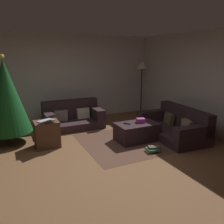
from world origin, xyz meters
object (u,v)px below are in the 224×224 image
object	(u,v)px
book_stack	(153,149)
gift_box	(141,120)
couch_left	(72,117)
corner_lamp	(142,69)
tv_remote	(127,123)
side_table	(47,134)
couch_right	(176,126)
laptop	(47,119)
christmas_tree	(6,97)
ottoman	(137,132)

from	to	relation	value
book_stack	gift_box	bearing A→B (deg)	77.83
couch_left	corner_lamp	bearing A→B (deg)	-170.50
tv_remote	side_table	bearing A→B (deg)	130.53
couch_left	tv_remote	size ratio (longest dim) A/B	10.03
couch_right	gift_box	xyz separation A→B (m)	(-0.90, 0.22, 0.20)
side_table	laptop	distance (m)	0.35
couch_left	christmas_tree	bearing A→B (deg)	18.80
corner_lamp	christmas_tree	bearing A→B (deg)	-167.49
gift_box	christmas_tree	xyz separation A→B (m)	(-2.84, 1.14, 0.62)
couch_right	corner_lamp	bearing A→B (deg)	-6.78
laptop	gift_box	bearing A→B (deg)	-12.61
couch_left	side_table	world-z (taller)	couch_left
ottoman	gift_box	xyz separation A→B (m)	(0.11, 0.03, 0.26)
laptop	ottoman	bearing A→B (deg)	-14.08
ottoman	christmas_tree	world-z (taller)	christmas_tree
tv_remote	christmas_tree	distance (m)	2.80
christmas_tree	side_table	xyz separation A→B (m)	(0.72, -0.62, -0.80)
gift_box	laptop	size ratio (longest dim) A/B	0.40
ottoman	book_stack	size ratio (longest dim) A/B	3.11
gift_box	book_stack	world-z (taller)	gift_box
christmas_tree	corner_lamp	size ratio (longest dim) A/B	1.12
couch_left	laptop	size ratio (longest dim) A/B	3.31
side_table	corner_lamp	xyz separation A→B (m)	(3.46, 1.55, 1.24)
tv_remote	couch_left	bearing A→B (deg)	83.02
ottoman	side_table	xyz separation A→B (m)	(-2.01, 0.54, 0.08)
tv_remote	corner_lamp	size ratio (longest dim) A/B	0.09
couch_left	tv_remote	distance (m)	1.85
ottoman	corner_lamp	bearing A→B (deg)	55.28
couch_left	corner_lamp	world-z (taller)	corner_lamp
book_stack	laptop	bearing A→B (deg)	147.67
christmas_tree	corner_lamp	xyz separation A→B (m)	(4.18, 0.93, 0.44)
couch_left	couch_right	xyz separation A→B (m)	(2.10, -1.89, -0.01)
couch_right	side_table	world-z (taller)	couch_right
ottoman	corner_lamp	size ratio (longest dim) A/B	0.55
couch_right	christmas_tree	size ratio (longest dim) A/B	0.93
couch_right	christmas_tree	bearing A→B (deg)	74.12
couch_left	couch_right	size ratio (longest dim) A/B	0.86
couch_left	tv_remote	world-z (taller)	couch_left
christmas_tree	couch_left	bearing A→B (deg)	18.08
gift_box	christmas_tree	distance (m)	3.12
tv_remote	christmas_tree	bearing A→B (deg)	121.84
laptop	couch_left	bearing A→B (deg)	53.47
tv_remote	book_stack	world-z (taller)	tv_remote
gift_box	side_table	xyz separation A→B (m)	(-2.12, 0.51, -0.18)
ottoman	book_stack	xyz separation A→B (m)	(-0.05, -0.73, -0.15)
gift_box	corner_lamp	size ratio (longest dim) A/B	0.11
book_stack	side_table	bearing A→B (deg)	147.05
gift_box	couch_right	bearing A→B (deg)	-13.72
gift_box	christmas_tree	world-z (taller)	christmas_tree
laptop	side_table	bearing A→B (deg)	119.30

